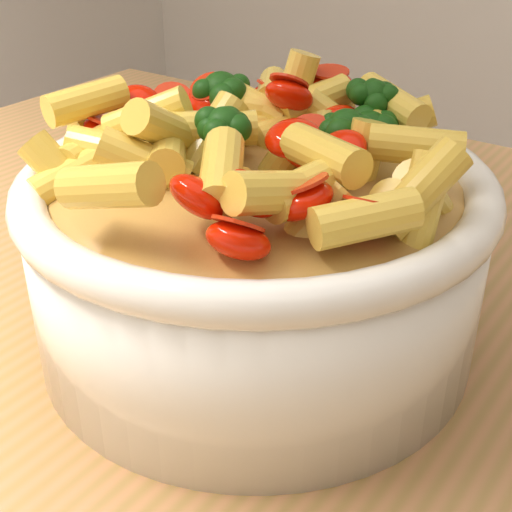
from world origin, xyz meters
The scene contains 3 objects.
table centered at (0.00, 0.00, 0.80)m, with size 1.20×0.80×0.90m.
serving_bowl centered at (-0.08, -0.03, 0.96)m, with size 0.27×0.27×0.12m.
pasta_salad centered at (-0.08, -0.03, 1.03)m, with size 0.22×0.22×0.05m.
Camera 1 is at (0.14, -0.33, 1.17)m, focal length 50.00 mm.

